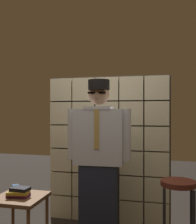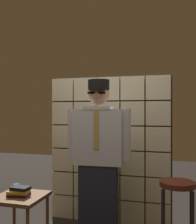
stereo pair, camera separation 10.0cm
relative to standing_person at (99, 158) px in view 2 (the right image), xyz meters
name	(u,v)px [view 2 (the right image)]	position (x,y,z in m)	size (l,w,h in m)	color
glass_block_wall	(109,150)	(-0.02, 0.59, 0.01)	(1.66, 0.10, 1.98)	beige
standing_person	(99,158)	(0.00, 0.00, 0.00)	(0.74, 0.32, 1.85)	#1E2333
bar_stool	(177,203)	(0.86, -0.25, -0.36)	(0.34, 0.34, 0.81)	#592319
side_table	(20,202)	(-0.82, -0.31, -0.48)	(0.52, 0.52, 0.55)	brown
book_stack	(19,192)	(-0.81, -0.33, -0.36)	(0.26, 0.19, 0.10)	#591E66
coffee_mug	(16,188)	(-0.92, -0.22, -0.36)	(0.13, 0.08, 0.09)	navy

